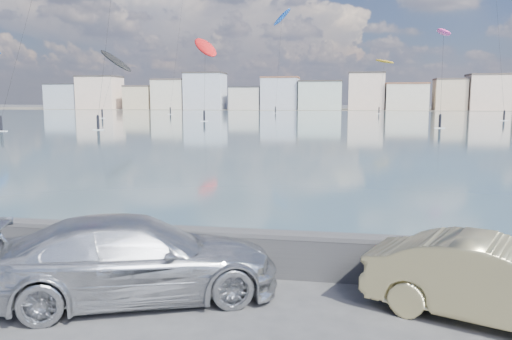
{
  "coord_description": "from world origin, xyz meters",
  "views": [
    {
      "loc": [
        3.09,
        -7.86,
        3.9
      ],
      "look_at": [
        1.0,
        4.0,
        2.2
      ],
      "focal_mm": 35.0,
      "sensor_mm": 36.0,
      "label": 1
    }
  ],
  "objects": [
    {
      "name": "car_champagne",
      "position": [
        5.78,
        1.14,
        0.73
      ],
      "size": [
        4.7,
        3.14,
        1.47
      ],
      "primitive_type": "imported",
      "rotation": [
        0.0,
        0.0,
        1.18
      ],
      "color": "#C7B87C",
      "rests_on": "ground"
    },
    {
      "name": "kitesurfer_1",
      "position": [
        -24.66,
        91.05,
        14.2
      ],
      "size": [
        8.2,
        16.42,
        17.33
      ],
      "color": "red",
      "rests_on": "ground"
    },
    {
      "name": "seawall",
      "position": [
        0.0,
        2.7,
        0.58
      ],
      "size": [
        400.0,
        0.36,
        1.08
      ],
      "color": "#28282B",
      "rests_on": "ground"
    },
    {
      "name": "kitesurfer_17",
      "position": [
        -50.98,
        105.83,
        13.02
      ],
      "size": [
        10.08,
        18.27,
        16.34
      ],
      "color": "black",
      "rests_on": "ground"
    },
    {
      "name": "ground",
      "position": [
        0.0,
        0.0,
        0.0
      ],
      "size": [
        700.0,
        700.0,
        0.0
      ],
      "primitive_type": "plane",
      "color": "#333335",
      "rests_on": "ground"
    },
    {
      "name": "kitesurfer_19",
      "position": [
        -16.78,
        151.55,
        29.07
      ],
      "size": [
        7.89,
        20.47,
        32.2
      ],
      "color": "blue",
      "rests_on": "ground"
    },
    {
      "name": "far_shore_strip",
      "position": [
        0.0,
        200.0,
        0.01
      ],
      "size": [
        500.0,
        60.0,
        0.0
      ],
      "primitive_type": "cube",
      "color": "#4C473D",
      "rests_on": "ground"
    },
    {
      "name": "kitesurfer_6",
      "position": [
        17.8,
        74.32,
        13.84
      ],
      "size": [
        4.4,
        14.71,
        15.01
      ],
      "color": "#E5338C",
      "rests_on": "ground"
    },
    {
      "name": "bay_water",
      "position": [
        0.0,
        91.5,
        0.01
      ],
      "size": [
        500.0,
        177.0,
        0.0
      ],
      "primitive_type": "cube",
      "color": "#3E5962",
      "rests_on": "ground"
    },
    {
      "name": "car_silver",
      "position": [
        -0.88,
        1.05,
        0.81
      ],
      "size": [
        6.05,
        4.24,
        1.63
      ],
      "primitive_type": "imported",
      "rotation": [
        0.0,
        0.0,
        1.96
      ],
      "color": "#B7BABF",
      "rests_on": "ground"
    },
    {
      "name": "far_buildings",
      "position": [
        1.31,
        186.0,
        6.03
      ],
      "size": [
        240.79,
        13.26,
        14.6
      ],
      "color": "#9EA8B7",
      "rests_on": "ground"
    },
    {
      "name": "kitesurfer_14",
      "position": [
        14.13,
        142.59,
        14.51
      ],
      "size": [
        6.46,
        12.75,
        15.95
      ],
      "color": "#BF8C19",
      "rests_on": "ground"
    }
  ]
}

